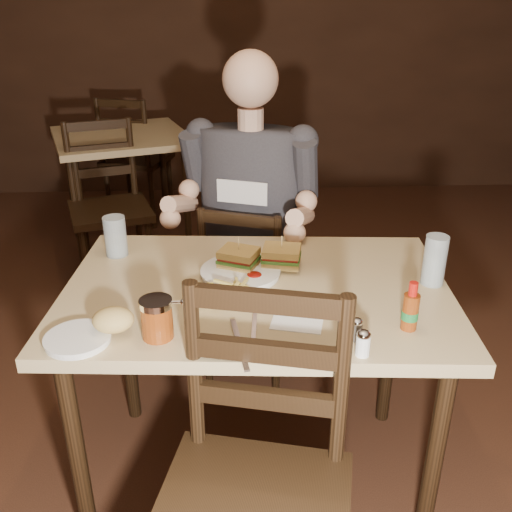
{
  "coord_description": "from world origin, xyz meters",
  "views": [
    {
      "loc": [
        0.05,
        -1.3,
        1.59
      ],
      "look_at": [
        0.13,
        0.29,
        0.85
      ],
      "focal_mm": 40.0,
      "sensor_mm": 36.0,
      "label": 1
    }
  ],
  "objects_px": {
    "main_table": "(257,310)",
    "hot_sauce": "(411,306)",
    "bg_chair_far": "(137,159)",
    "bg_chair_near": "(110,210)",
    "chair_far": "(252,288)",
    "diner": "(248,181)",
    "glass_right": "(435,260)",
    "side_plate": "(78,340)",
    "syrup_dispenser": "(157,319)",
    "bg_table": "(122,148)",
    "glass_left": "(115,236)",
    "dinner_plate": "(240,273)"
  },
  "relations": [
    {
      "from": "main_table",
      "to": "hot_sauce",
      "type": "height_order",
      "value": "hot_sauce"
    },
    {
      "from": "bg_chair_far",
      "to": "hot_sauce",
      "type": "relative_size",
      "value": 6.66
    },
    {
      "from": "bg_chair_near",
      "to": "chair_far",
      "type": "bearing_deg",
      "value": -66.29
    },
    {
      "from": "bg_chair_near",
      "to": "main_table",
      "type": "bearing_deg",
      "value": -81.62
    },
    {
      "from": "diner",
      "to": "glass_right",
      "type": "distance_m",
      "value": 0.82
    },
    {
      "from": "diner",
      "to": "side_plate",
      "type": "bearing_deg",
      "value": -98.62
    },
    {
      "from": "bg_chair_near",
      "to": "syrup_dispenser",
      "type": "height_order",
      "value": "bg_chair_near"
    },
    {
      "from": "bg_chair_near",
      "to": "bg_table",
      "type": "bearing_deg",
      "value": 72.07
    },
    {
      "from": "diner",
      "to": "glass_left",
      "type": "distance_m",
      "value": 0.59
    },
    {
      "from": "bg_chair_far",
      "to": "syrup_dispenser",
      "type": "relative_size",
      "value": 8.37
    },
    {
      "from": "syrup_dispenser",
      "to": "side_plate",
      "type": "relative_size",
      "value": 0.67
    },
    {
      "from": "chair_far",
      "to": "bg_chair_far",
      "type": "distance_m",
      "value": 2.1
    },
    {
      "from": "syrup_dispenser",
      "to": "bg_table",
      "type": "bearing_deg",
      "value": 105.58
    },
    {
      "from": "chair_far",
      "to": "syrup_dispenser",
      "type": "xyz_separation_m",
      "value": [
        -0.28,
        -0.92,
        0.41
      ]
    },
    {
      "from": "main_table",
      "to": "dinner_plate",
      "type": "relative_size",
      "value": 4.96
    },
    {
      "from": "bg_chair_far",
      "to": "glass_left",
      "type": "distance_m",
      "value": 2.4
    },
    {
      "from": "chair_far",
      "to": "side_plate",
      "type": "relative_size",
      "value": 4.96
    },
    {
      "from": "chair_far",
      "to": "side_plate",
      "type": "distance_m",
      "value": 1.12
    },
    {
      "from": "diner",
      "to": "bg_chair_far",
      "type": "bearing_deg",
      "value": 129.75
    },
    {
      "from": "glass_right",
      "to": "bg_table",
      "type": "bearing_deg",
      "value": 121.92
    },
    {
      "from": "chair_far",
      "to": "side_plate",
      "type": "bearing_deg",
      "value": 81.79
    },
    {
      "from": "bg_table",
      "to": "diner",
      "type": "xyz_separation_m",
      "value": [
        0.74,
        -1.45,
        0.23
      ]
    },
    {
      "from": "main_table",
      "to": "side_plate",
      "type": "xyz_separation_m",
      "value": [
        -0.48,
        -0.28,
        0.09
      ]
    },
    {
      "from": "bg_table",
      "to": "hot_sauce",
      "type": "xyz_separation_m",
      "value": [
        1.14,
        -2.32,
        0.16
      ]
    },
    {
      "from": "dinner_plate",
      "to": "side_plate",
      "type": "height_order",
      "value": "dinner_plate"
    },
    {
      "from": "diner",
      "to": "chair_far",
      "type": "bearing_deg",
      "value": 90.0
    },
    {
      "from": "dinner_plate",
      "to": "syrup_dispenser",
      "type": "xyz_separation_m",
      "value": [
        -0.22,
        -0.34,
        0.05
      ]
    },
    {
      "from": "glass_left",
      "to": "syrup_dispenser",
      "type": "height_order",
      "value": "glass_left"
    },
    {
      "from": "bg_chair_far",
      "to": "dinner_plate",
      "type": "bearing_deg",
      "value": 122.48
    },
    {
      "from": "bg_table",
      "to": "glass_left",
      "type": "bearing_deg",
      "value": -81.1
    },
    {
      "from": "dinner_plate",
      "to": "hot_sauce",
      "type": "xyz_separation_m",
      "value": [
        0.44,
        -0.34,
        0.06
      ]
    },
    {
      "from": "main_table",
      "to": "diner",
      "type": "relative_size",
      "value": 1.26
    },
    {
      "from": "bg_chair_far",
      "to": "hot_sauce",
      "type": "xyz_separation_m",
      "value": [
        1.14,
        -2.87,
        0.38
      ]
    },
    {
      "from": "side_plate",
      "to": "bg_table",
      "type": "bearing_deg",
      "value": 96.63
    },
    {
      "from": "diner",
      "to": "side_plate",
      "type": "xyz_separation_m",
      "value": [
        -0.47,
        -0.89,
        -0.14
      ]
    },
    {
      "from": "bg_chair_far",
      "to": "glass_right",
      "type": "distance_m",
      "value": 2.94
    },
    {
      "from": "dinner_plate",
      "to": "syrup_dispenser",
      "type": "height_order",
      "value": "syrup_dispenser"
    },
    {
      "from": "chair_far",
      "to": "glass_right",
      "type": "distance_m",
      "value": 0.95
    },
    {
      "from": "main_table",
      "to": "bg_table",
      "type": "bearing_deg",
      "value": 109.93
    },
    {
      "from": "bg_chair_far",
      "to": "diner",
      "type": "relative_size",
      "value": 0.95
    },
    {
      "from": "side_plate",
      "to": "hot_sauce",
      "type": "bearing_deg",
      "value": 1.39
    },
    {
      "from": "bg_table",
      "to": "bg_chair_near",
      "type": "bearing_deg",
      "value": -90.0
    },
    {
      "from": "main_table",
      "to": "dinner_plate",
      "type": "height_order",
      "value": "dinner_plate"
    },
    {
      "from": "bg_table",
      "to": "glass_right",
      "type": "height_order",
      "value": "glass_right"
    },
    {
      "from": "main_table",
      "to": "chair_far",
      "type": "height_order",
      "value": "chair_far"
    },
    {
      "from": "bg_chair_far",
      "to": "diner",
      "type": "height_order",
      "value": "diner"
    },
    {
      "from": "chair_far",
      "to": "diner",
      "type": "distance_m",
      "value": 0.5
    },
    {
      "from": "bg_chair_near",
      "to": "glass_left",
      "type": "distance_m",
      "value": 1.34
    },
    {
      "from": "bg_chair_near",
      "to": "side_plate",
      "type": "xyz_separation_m",
      "value": [
        0.27,
        -1.79,
        0.31
      ]
    },
    {
      "from": "glass_right",
      "to": "hot_sauce",
      "type": "height_order",
      "value": "glass_right"
    }
  ]
}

